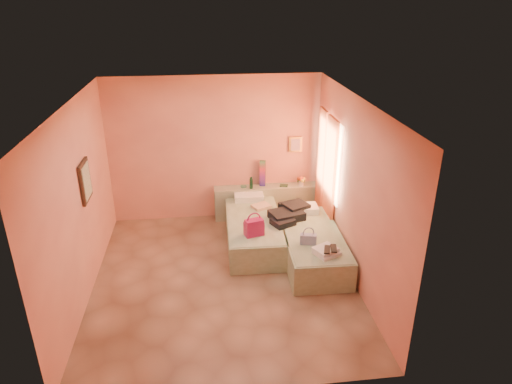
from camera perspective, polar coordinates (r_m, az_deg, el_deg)
ground at (r=7.34m, az=-4.04°, el=-10.75°), size 4.50×4.50×0.00m
room_walls at (r=7.04m, az=-3.05°, el=4.10°), size 4.02×4.51×2.81m
headboard_ledge at (r=9.08m, az=1.29°, el=-1.17°), size 2.05×0.30×0.65m
bed_left at (r=8.14m, az=-0.28°, el=-4.87°), size 0.96×2.02×0.50m
bed_right at (r=7.73m, az=6.97°, el=-6.74°), size 0.96×2.02×0.50m
water_bottle at (r=8.81m, az=-0.61°, el=1.14°), size 0.08×0.08×0.23m
rainbow_box at (r=8.91m, az=0.83°, el=2.35°), size 0.13×0.13×0.50m
small_dish at (r=8.91m, az=-1.57°, el=0.71°), size 0.14×0.14×0.03m
green_book at (r=8.97m, az=3.50°, el=0.82°), size 0.18×0.15×0.03m
flower_vase at (r=8.97m, az=5.67°, el=1.47°), size 0.22×0.22×0.23m
magenta_handbag at (r=7.43m, az=-0.25°, el=-4.41°), size 0.34×0.25×0.29m
khaki_garment at (r=8.40m, az=0.65°, el=-1.80°), size 0.39×0.36×0.05m
clothes_pile at (r=8.00m, az=4.21°, el=-2.75°), size 0.81×0.81×0.18m
blue_handbag at (r=7.26m, az=6.54°, el=-5.87°), size 0.27×0.16×0.16m
towel_stack at (r=7.04m, az=8.86°, el=-7.34°), size 0.44×0.42×0.10m
sandal_pair at (r=6.97m, az=9.31°, el=-7.09°), size 0.24×0.28×0.02m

